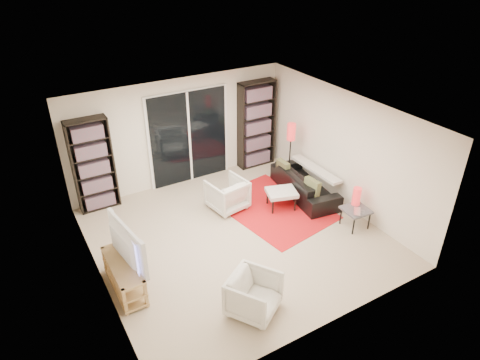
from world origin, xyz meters
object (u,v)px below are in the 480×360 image
Objects in this scene: armchair_front at (254,295)px; floor_lamp at (291,138)px; bookshelf_left at (93,165)px; side_table at (356,211)px; bookshelf_right at (256,125)px; ottoman at (282,193)px; tv_stand at (124,275)px; armchair_back at (227,194)px; sofa at (305,184)px.

armchair_front is 0.51× the size of floor_lamp.
bookshelf_left reaches higher than side_table.
bookshelf_right is at bearing 24.60° from armchair_front.
bookshelf_right is 2.94× the size of ottoman.
ottoman is 1.53m from side_table.
bookshelf_right is 1.76× the size of tv_stand.
armchair_front is 0.99× the size of ottoman.
side_table is at bearing 126.25° from armchair_back.
floor_lamp is at bearing 13.93° from armchair_front.
ottoman is (0.97, -0.55, 0.02)m from armchair_back.
armchair_back is 1.01× the size of ottoman.
armchair_back is at bearing -138.66° from bookshelf_right.
bookshelf_right reaches higher than tv_stand.
sofa reaches higher than ottoman.
tv_stand is at bearing -147.56° from bookshelf_right.
armchair_back is 0.52× the size of floor_lamp.
bookshelf_left is 4.41m from sofa.
bookshelf_left is at bearing 74.01° from sofa.
bookshelf_right is (3.85, -0.00, 0.07)m from bookshelf_left.
armchair_front is at bearing -122.67° from bookshelf_right.
ottoman is at bearing 14.00° from armchair_front.
bookshelf_right reaches higher than side_table.
armchair_back is 1.02× the size of armchair_front.
tv_stand is (-0.28, -2.62, -0.71)m from bookshelf_left.
armchair_back reaches higher than armchair_front.
armchair_front reaches higher than side_table.
bookshelf_left is 2.69× the size of armchair_back.
armchair_front is 2.97m from side_table.
bookshelf_left is 2.74m from armchair_back.
ottoman is (-0.61, -1.94, -0.70)m from bookshelf_right.
bookshelf_left is at bearing 149.07° from ottoman.
sofa reaches higher than tv_stand.
bookshelf_right reaches higher than sofa.
sofa is at bearing 94.19° from side_table.
armchair_back is at bearing 134.71° from side_table.
armchair_front is at bearing -43.76° from tv_stand.
ottoman is at bearing 141.85° from armchair_back.
bookshelf_left is 2.73× the size of ottoman.
floor_lamp is (-0.01, 2.16, 0.71)m from side_table.
bookshelf_left reaches higher than armchair_front.
tv_stand is 1.68× the size of armchair_front.
tv_stand is 0.85× the size of floor_lamp.
tv_stand is at bearing 109.34° from sofa.
bookshelf_right is 2.90× the size of armchair_back.
armchair_back is 1.12m from ottoman.
sofa is at bearing 158.84° from armchair_back.
armchair_back is at bearing 36.22° from armchair_front.
ottoman is at bearing -107.34° from bookshelf_right.
armchair_back is 2.88m from armchair_front.
tv_stand is at bearing -160.30° from floor_lamp.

